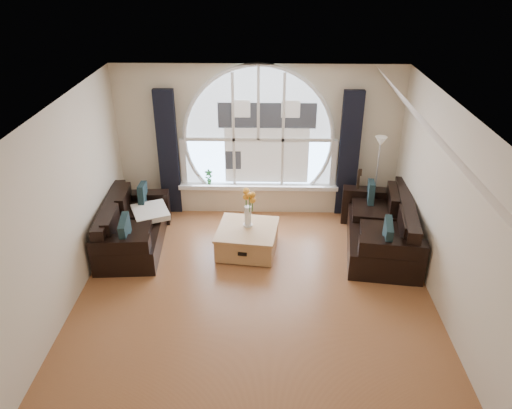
% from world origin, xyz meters
% --- Properties ---
extents(ground, '(5.00, 5.50, 0.01)m').
position_xyz_m(ground, '(0.00, 0.00, 0.00)').
color(ground, brown).
rests_on(ground, ground).
extents(ceiling, '(5.00, 5.50, 0.01)m').
position_xyz_m(ceiling, '(0.00, 0.00, 2.70)').
color(ceiling, silver).
rests_on(ceiling, ground).
extents(wall_back, '(5.00, 0.01, 2.70)m').
position_xyz_m(wall_back, '(0.00, 2.75, 1.35)').
color(wall_back, beige).
rests_on(wall_back, ground).
extents(wall_front, '(5.00, 0.01, 2.70)m').
position_xyz_m(wall_front, '(0.00, -2.75, 1.35)').
color(wall_front, beige).
rests_on(wall_front, ground).
extents(wall_left, '(0.01, 5.50, 2.70)m').
position_xyz_m(wall_left, '(-2.50, 0.00, 1.35)').
color(wall_left, beige).
rests_on(wall_left, ground).
extents(wall_right, '(0.01, 5.50, 2.70)m').
position_xyz_m(wall_right, '(2.50, 0.00, 1.35)').
color(wall_right, beige).
rests_on(wall_right, ground).
extents(attic_slope, '(0.92, 5.50, 0.72)m').
position_xyz_m(attic_slope, '(2.20, 0.00, 2.35)').
color(attic_slope, silver).
rests_on(attic_slope, ground).
extents(arched_window, '(2.60, 0.06, 2.15)m').
position_xyz_m(arched_window, '(0.00, 2.72, 1.62)').
color(arched_window, silver).
rests_on(arched_window, wall_back).
extents(window_sill, '(2.90, 0.22, 0.08)m').
position_xyz_m(window_sill, '(0.00, 2.65, 0.51)').
color(window_sill, white).
rests_on(window_sill, wall_back).
extents(window_frame, '(2.76, 0.08, 2.15)m').
position_xyz_m(window_frame, '(0.00, 2.69, 1.62)').
color(window_frame, white).
rests_on(window_frame, wall_back).
extents(neighbor_house, '(1.70, 0.02, 1.50)m').
position_xyz_m(neighbor_house, '(0.15, 2.71, 1.50)').
color(neighbor_house, silver).
rests_on(neighbor_house, wall_back).
extents(curtain_left, '(0.35, 0.12, 2.30)m').
position_xyz_m(curtain_left, '(-1.60, 2.63, 1.15)').
color(curtain_left, black).
rests_on(curtain_left, ground).
extents(curtain_right, '(0.35, 0.12, 2.30)m').
position_xyz_m(curtain_right, '(1.60, 2.63, 1.15)').
color(curtain_right, black).
rests_on(curtain_right, ground).
extents(sofa_left, '(1.01, 1.83, 0.79)m').
position_xyz_m(sofa_left, '(-2.01, 1.39, 0.40)').
color(sofa_left, black).
rests_on(sofa_left, ground).
extents(sofa_right, '(1.22, 2.05, 0.86)m').
position_xyz_m(sofa_right, '(1.98, 1.39, 0.40)').
color(sofa_right, black).
rests_on(sofa_right, ground).
extents(coffee_chest, '(1.05, 1.05, 0.46)m').
position_xyz_m(coffee_chest, '(-0.15, 1.28, 0.23)').
color(coffee_chest, '#AD7C4B').
rests_on(coffee_chest, ground).
extents(throw_blanket, '(0.73, 0.73, 0.10)m').
position_xyz_m(throw_blanket, '(-1.77, 1.63, 0.50)').
color(throw_blanket, silver).
rests_on(throw_blanket, sofa_left).
extents(vase_flowers, '(0.24, 0.24, 0.70)m').
position_xyz_m(vase_flowers, '(-0.14, 1.36, 0.81)').
color(vase_flowers, white).
rests_on(vase_flowers, coffee_chest).
extents(floor_lamp, '(0.24, 0.24, 1.60)m').
position_xyz_m(floor_lamp, '(2.06, 2.33, 0.80)').
color(floor_lamp, '#B2B2B2').
rests_on(floor_lamp, ground).
extents(guitar, '(0.38, 0.27, 1.06)m').
position_xyz_m(guitar, '(1.74, 2.32, 0.53)').
color(guitar, '#995B29').
rests_on(guitar, ground).
extents(potted_plant, '(0.17, 0.14, 0.28)m').
position_xyz_m(potted_plant, '(-0.90, 2.65, 0.69)').
color(potted_plant, '#1E6023').
rests_on(potted_plant, window_sill).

